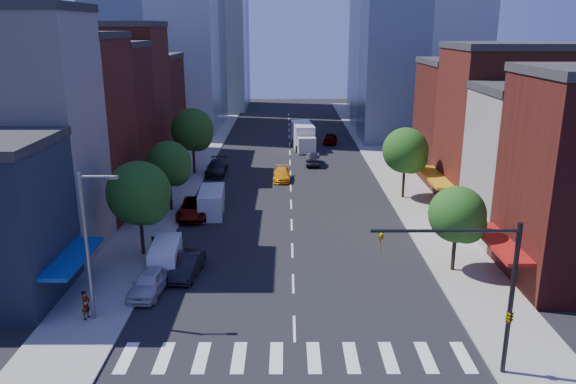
# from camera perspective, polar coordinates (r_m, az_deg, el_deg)

# --- Properties ---
(ground) EXTENTS (220.00, 220.00, 0.00)m
(ground) POSITION_cam_1_polar(r_m,az_deg,el_deg) (33.74, 0.65, -13.71)
(ground) COLOR black
(ground) RESTS_ON ground
(sidewalk_left) EXTENTS (5.00, 120.00, 0.15)m
(sidewalk_left) POSITION_cam_1_polar(r_m,az_deg,el_deg) (72.22, -9.76, 2.65)
(sidewalk_left) COLOR gray
(sidewalk_left) RESTS_ON ground
(sidewalk_right) EXTENTS (5.00, 120.00, 0.15)m
(sidewalk_right) POSITION_cam_1_polar(r_m,az_deg,el_deg) (72.37, 10.17, 2.66)
(sidewalk_right) COLOR gray
(sidewalk_right) RESTS_ON ground
(crosswalk) EXTENTS (19.00, 3.00, 0.01)m
(crosswalk) POSITION_cam_1_polar(r_m,az_deg,el_deg) (31.17, 0.73, -16.47)
(crosswalk) COLOR silver
(crosswalk) RESTS_ON ground
(bldg_left_1) EXTENTS (12.00, 8.00, 18.00)m
(bldg_left_1) POSITION_cam_1_polar(r_m,az_deg,el_deg) (46.71, -26.36, 4.92)
(bldg_left_1) COLOR beige
(bldg_left_1) RESTS_ON ground
(bldg_left_2) EXTENTS (12.00, 9.00, 16.00)m
(bldg_left_2) POSITION_cam_1_polar(r_m,az_deg,el_deg) (54.50, -22.42, 5.73)
(bldg_left_2) COLOR maroon
(bldg_left_2) RESTS_ON ground
(bldg_left_3) EXTENTS (12.00, 8.00, 15.00)m
(bldg_left_3) POSITION_cam_1_polar(r_m,az_deg,el_deg) (62.43, -19.51, 6.77)
(bldg_left_3) COLOR #4B1512
(bldg_left_3) RESTS_ON ground
(bldg_left_4) EXTENTS (12.00, 9.00, 17.00)m
(bldg_left_4) POSITION_cam_1_polar(r_m,az_deg,el_deg) (70.29, -17.36, 8.77)
(bldg_left_4) COLOR maroon
(bldg_left_4) RESTS_ON ground
(bldg_left_5) EXTENTS (12.00, 10.00, 13.00)m
(bldg_left_5) POSITION_cam_1_polar(r_m,az_deg,el_deg) (79.60, -15.27, 8.29)
(bldg_left_5) COLOR #4B1512
(bldg_left_5) RESTS_ON ground
(bldg_right_1) EXTENTS (12.00, 8.00, 12.00)m
(bldg_right_1) POSITION_cam_1_polar(r_m,az_deg,el_deg) (50.31, 25.11, 2.28)
(bldg_right_1) COLOR beige
(bldg_right_1) RESTS_ON ground
(bldg_right_2) EXTENTS (12.00, 10.00, 15.00)m
(bldg_right_2) POSITION_cam_1_polar(r_m,az_deg,el_deg) (58.12, 21.63, 5.91)
(bldg_right_2) COLOR maroon
(bldg_right_2) RESTS_ON ground
(bldg_right_3) EXTENTS (12.00, 10.00, 13.00)m
(bldg_right_3) POSITION_cam_1_polar(r_m,az_deg,el_deg) (67.53, 18.50, 6.67)
(bldg_right_3) COLOR #4B1512
(bldg_right_3) RESTS_ON ground
(traffic_signal) EXTENTS (7.24, 2.24, 8.00)m
(traffic_signal) POSITION_cam_1_polar(r_m,az_deg,el_deg) (29.67, 20.71, -10.23)
(traffic_signal) COLOR black
(traffic_signal) RESTS_ON sidewalk_right
(streetlight) EXTENTS (2.25, 0.25, 9.00)m
(streetlight) POSITION_cam_1_polar(r_m,az_deg,el_deg) (34.29, -19.55, -4.45)
(streetlight) COLOR slate
(streetlight) RESTS_ON sidewalk_left
(tree_left_near) EXTENTS (4.80, 4.80, 7.30)m
(tree_left_near) POSITION_cam_1_polar(r_m,az_deg,el_deg) (43.28, -14.73, -0.34)
(tree_left_near) COLOR black
(tree_left_near) RESTS_ON sidewalk_left
(tree_left_mid) EXTENTS (4.20, 4.20, 6.65)m
(tree_left_mid) POSITION_cam_1_polar(r_m,az_deg,el_deg) (53.71, -11.87, 2.69)
(tree_left_mid) COLOR black
(tree_left_mid) RESTS_ON sidewalk_left
(tree_left_far) EXTENTS (5.00, 5.00, 7.75)m
(tree_left_far) POSITION_cam_1_polar(r_m,az_deg,el_deg) (67.05, -9.56, 6.09)
(tree_left_far) COLOR black
(tree_left_far) RESTS_ON sidewalk_left
(tree_right_near) EXTENTS (4.00, 4.00, 6.20)m
(tree_right_near) POSITION_cam_1_polar(r_m,az_deg,el_deg) (41.05, 17.02, -2.42)
(tree_right_near) COLOR black
(tree_right_near) RESTS_ON sidewalk_right
(tree_right_far) EXTENTS (4.60, 4.60, 7.20)m
(tree_right_far) POSITION_cam_1_polar(r_m,az_deg,el_deg) (57.69, 11.99, 3.96)
(tree_right_far) COLOR black
(tree_right_far) RESTS_ON sidewalk_right
(parked_car_front) EXTENTS (2.39, 4.85, 1.59)m
(parked_car_front) POSITION_cam_1_polar(r_m,az_deg,el_deg) (38.51, -13.90, -8.88)
(parked_car_front) COLOR #BBBBC0
(parked_car_front) RESTS_ON ground
(parked_car_second) EXTENTS (2.13, 4.79, 1.53)m
(parked_car_second) POSITION_cam_1_polar(r_m,az_deg,el_deg) (40.62, -10.22, -7.33)
(parked_car_second) COLOR black
(parked_car_second) RESTS_ON ground
(parked_car_third) EXTENTS (2.73, 5.91, 1.64)m
(parked_car_third) POSITION_cam_1_polar(r_m,az_deg,el_deg) (52.73, -9.50, -1.63)
(parked_car_third) COLOR #999999
(parked_car_third) RESTS_ON ground
(parked_car_rear) EXTENTS (2.31, 5.69, 1.65)m
(parked_car_rear) POSITION_cam_1_polar(r_m,az_deg,el_deg) (67.63, -7.26, 2.48)
(parked_car_rear) COLOR black
(parked_car_rear) RESTS_ON ground
(cargo_van_near) EXTENTS (2.24, 4.87, 2.02)m
(cargo_van_near) POSITION_cam_1_polar(r_m,az_deg,el_deg) (41.63, -12.34, -6.50)
(cargo_van_near) COLOR silver
(cargo_van_near) RESTS_ON ground
(cargo_van_far) EXTENTS (2.53, 5.63, 2.35)m
(cargo_van_far) POSITION_cam_1_polar(r_m,az_deg,el_deg) (53.06, -7.77, -1.05)
(cargo_van_far) COLOR silver
(cargo_van_far) RESTS_ON ground
(taxi) EXTENTS (1.93, 4.65, 1.34)m
(taxi) POSITION_cam_1_polar(r_m,az_deg,el_deg) (64.52, -0.63, 1.79)
(taxi) COLOR #F8A40D
(taxi) RESTS_ON ground
(traffic_car_oncoming) EXTENTS (1.83, 4.92, 1.61)m
(traffic_car_oncoming) POSITION_cam_1_polar(r_m,az_deg,el_deg) (71.97, 2.52, 3.42)
(traffic_car_oncoming) COLOR black
(traffic_car_oncoming) RESTS_ON ground
(traffic_car_far) EXTENTS (2.53, 4.95, 1.61)m
(traffic_car_far) POSITION_cam_1_polar(r_m,az_deg,el_deg) (85.52, 4.33, 5.47)
(traffic_car_far) COLOR #999999
(traffic_car_far) RESTS_ON ground
(box_truck) EXTENTS (3.45, 9.02, 3.55)m
(box_truck) POSITION_cam_1_polar(r_m,az_deg,el_deg) (81.63, 1.54, 5.61)
(box_truck) COLOR silver
(box_truck) RESTS_ON ground
(pedestrian_near) EXTENTS (0.59, 0.75, 1.81)m
(pedestrian_near) POSITION_cam_1_polar(r_m,az_deg,el_deg) (36.11, -19.86, -10.73)
(pedestrian_near) COLOR #999999
(pedestrian_near) RESTS_ON sidewalk_left
(pedestrian_far) EXTENTS (0.97, 1.04, 1.71)m
(pedestrian_far) POSITION_cam_1_polar(r_m,az_deg,el_deg) (43.67, -13.51, -5.47)
(pedestrian_far) COLOR #999999
(pedestrian_far) RESTS_ON sidewalk_left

